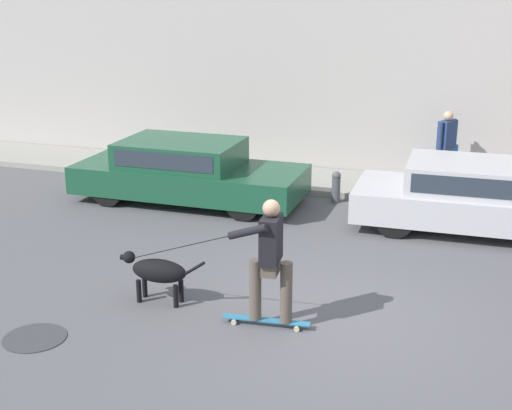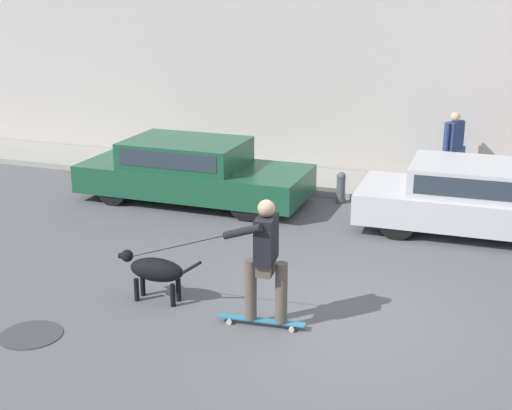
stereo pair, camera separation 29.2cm
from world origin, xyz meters
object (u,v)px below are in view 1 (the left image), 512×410
(parked_car_1, at_px, (472,198))
(skateboarder, at_px, (270,256))
(parked_car_0, at_px, (187,172))
(pedestrian_with_bag, at_px, (447,145))
(dog, at_px, (158,271))
(fire_hydrant, at_px, (336,186))

(parked_car_1, height_order, skateboarder, skateboarder)
(parked_car_0, height_order, pedestrian_with_bag, pedestrian_with_bag)
(dog, distance_m, fire_hydrant, 5.43)
(skateboarder, height_order, fire_hydrant, skateboarder)
(parked_car_0, relative_size, parked_car_1, 1.09)
(pedestrian_with_bag, bearing_deg, parked_car_0, -127.93)
(dog, height_order, pedestrian_with_bag, pedestrian_with_bag)
(parked_car_1, relative_size, pedestrian_with_bag, 2.63)
(pedestrian_with_bag, bearing_deg, fire_hydrant, -117.51)
(dog, bearing_deg, parked_car_1, -132.42)
(dog, distance_m, skateboarder, 1.74)
(skateboarder, relative_size, pedestrian_with_bag, 1.65)
(parked_car_0, distance_m, skateboarder, 5.61)
(dog, relative_size, fire_hydrant, 1.96)
(parked_car_1, distance_m, fire_hydrant, 2.74)
(parked_car_0, distance_m, parked_car_1, 5.39)
(parked_car_1, bearing_deg, parked_car_0, 178.35)
(skateboarder, distance_m, pedestrian_with_bag, 7.08)
(parked_car_0, relative_size, fire_hydrant, 7.14)
(parked_car_0, distance_m, dog, 4.67)
(dog, height_order, fire_hydrant, dog)
(skateboarder, xyz_separation_m, pedestrian_with_bag, (1.60, 6.90, 0.03))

